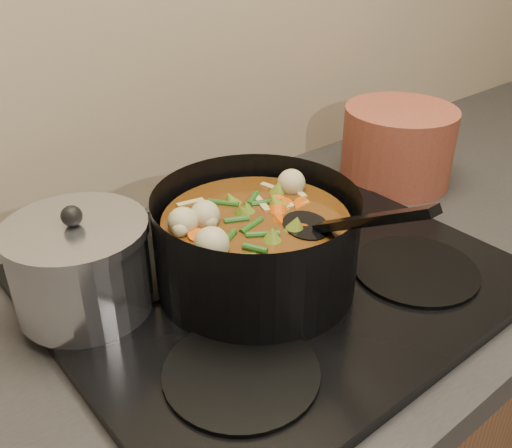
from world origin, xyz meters
TOP-DOWN VIEW (x-y plane):
  - stovetop at (0.00, 1.93)m, footprint 0.62×0.54m
  - stockpot at (-0.03, 1.93)m, footprint 0.32×0.39m
  - saucepan at (-0.24, 2.03)m, footprint 0.18×0.18m
  - terracotta_crock at (0.41, 2.04)m, footprint 0.27×0.27m

SIDE VIEW (x-z plane):
  - stovetop at x=0.00m, z-range 0.91..0.93m
  - terracotta_crock at x=0.41m, z-range 0.91..1.06m
  - saucepan at x=-0.24m, z-range 0.92..1.07m
  - stockpot at x=-0.03m, z-range 0.89..1.09m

